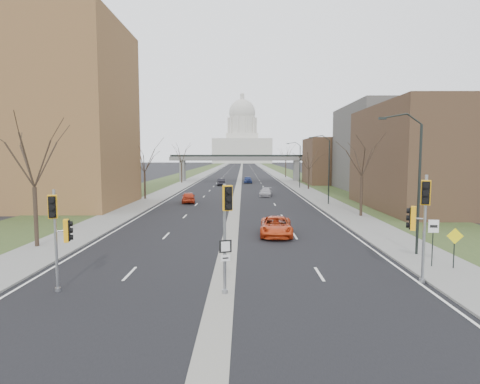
{
  "coord_description": "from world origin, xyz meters",
  "views": [
    {
      "loc": [
        1.0,
        -18.6,
        6.23
      ],
      "look_at": [
        0.75,
        10.53,
        3.58
      ],
      "focal_mm": 30.0,
      "sensor_mm": 36.0,
      "label": 1
    }
  ],
  "objects_px": {
    "signal_pole_median": "(226,219)",
    "car_right_near": "(276,226)",
    "signal_pole_left": "(59,226)",
    "signal_pole_right": "(421,213)",
    "warning_sign": "(454,242)",
    "car_right_mid": "(266,192)",
    "car_left_far": "(221,182)",
    "car_left_near": "(188,197)",
    "speed_limit_sign": "(433,234)",
    "car_right_far": "(248,180)"
  },
  "relations": [
    {
      "from": "signal_pole_right",
      "to": "car_right_near",
      "type": "xyz_separation_m",
      "value": [
        -5.98,
        11.75,
        -2.75
      ]
    },
    {
      "from": "speed_limit_sign",
      "to": "car_left_far",
      "type": "relative_size",
      "value": 0.59
    },
    {
      "from": "signal_pole_right",
      "to": "car_right_far",
      "type": "bearing_deg",
      "value": 120.93
    },
    {
      "from": "signal_pole_left",
      "to": "car_left_near",
      "type": "xyz_separation_m",
      "value": [
        1.04,
        34.92,
        -2.35
      ]
    },
    {
      "from": "car_left_near",
      "to": "car_right_far",
      "type": "relative_size",
      "value": 0.95
    },
    {
      "from": "speed_limit_sign",
      "to": "car_left_near",
      "type": "height_order",
      "value": "speed_limit_sign"
    },
    {
      "from": "signal_pole_median",
      "to": "car_left_far",
      "type": "xyz_separation_m",
      "value": [
        -3.97,
        66.49,
        -2.75
      ]
    },
    {
      "from": "signal_pole_median",
      "to": "signal_pole_right",
      "type": "xyz_separation_m",
      "value": [
        9.29,
        1.81,
        0.01
      ]
    },
    {
      "from": "signal_pole_right",
      "to": "car_left_near",
      "type": "height_order",
      "value": "signal_pole_right"
    },
    {
      "from": "signal_pole_median",
      "to": "warning_sign",
      "type": "distance_m",
      "value": 13.0
    },
    {
      "from": "signal_pole_left",
      "to": "car_right_mid",
      "type": "xyz_separation_m",
      "value": [
        11.78,
        43.63,
        -2.45
      ]
    },
    {
      "from": "speed_limit_sign",
      "to": "car_right_far",
      "type": "distance_m",
      "value": 69.74
    },
    {
      "from": "signal_pole_median",
      "to": "car_left_far",
      "type": "bearing_deg",
      "value": 75.04
    },
    {
      "from": "signal_pole_right",
      "to": "car_right_near",
      "type": "relative_size",
      "value": 1.01
    },
    {
      "from": "warning_sign",
      "to": "car_left_far",
      "type": "bearing_deg",
      "value": 111.21
    },
    {
      "from": "signal_pole_left",
      "to": "car_right_mid",
      "type": "distance_m",
      "value": 45.26
    },
    {
      "from": "car_right_near",
      "to": "signal_pole_right",
      "type": "bearing_deg",
      "value": -59.7
    },
    {
      "from": "signal_pole_median",
      "to": "car_right_mid",
      "type": "relative_size",
      "value": 1.14
    },
    {
      "from": "warning_sign",
      "to": "car_left_far",
      "type": "relative_size",
      "value": 0.5
    },
    {
      "from": "warning_sign",
      "to": "signal_pole_median",
      "type": "bearing_deg",
      "value": -154.83
    },
    {
      "from": "car_left_far",
      "to": "car_right_near",
      "type": "distance_m",
      "value": 53.43
    },
    {
      "from": "car_right_mid",
      "to": "car_right_near",
      "type": "bearing_deg",
      "value": -84.22
    },
    {
      "from": "signal_pole_median",
      "to": "car_right_mid",
      "type": "distance_m",
      "value": 44.29
    },
    {
      "from": "signal_pole_median",
      "to": "car_right_far",
      "type": "bearing_deg",
      "value": 70.26
    },
    {
      "from": "car_right_near",
      "to": "car_right_mid",
      "type": "relative_size",
      "value": 1.21
    },
    {
      "from": "signal_pole_left",
      "to": "car_left_far",
      "type": "distance_m",
      "value": 66.26
    },
    {
      "from": "car_left_far",
      "to": "speed_limit_sign",
      "type": "bearing_deg",
      "value": 98.03
    },
    {
      "from": "speed_limit_sign",
      "to": "car_right_mid",
      "type": "relative_size",
      "value": 0.6
    },
    {
      "from": "speed_limit_sign",
      "to": "car_left_near",
      "type": "relative_size",
      "value": 0.6
    },
    {
      "from": "signal_pole_right",
      "to": "signal_pole_left",
      "type": "bearing_deg",
      "value": -150.2
    },
    {
      "from": "signal_pole_right",
      "to": "speed_limit_sign",
      "type": "distance_m",
      "value": 3.63
    },
    {
      "from": "signal_pole_left",
      "to": "speed_limit_sign",
      "type": "height_order",
      "value": "signal_pole_left"
    },
    {
      "from": "car_right_mid",
      "to": "car_left_near",
      "type": "bearing_deg",
      "value": -133.48
    },
    {
      "from": "speed_limit_sign",
      "to": "car_right_near",
      "type": "relative_size",
      "value": 0.49
    },
    {
      "from": "car_left_far",
      "to": "signal_pole_left",
      "type": "bearing_deg",
      "value": 81.17
    },
    {
      "from": "car_left_far",
      "to": "car_right_mid",
      "type": "relative_size",
      "value": 1.01
    },
    {
      "from": "signal_pole_median",
      "to": "warning_sign",
      "type": "height_order",
      "value": "signal_pole_median"
    },
    {
      "from": "warning_sign",
      "to": "car_right_mid",
      "type": "bearing_deg",
      "value": 108.01
    },
    {
      "from": "car_left_near",
      "to": "speed_limit_sign",
      "type": "bearing_deg",
      "value": 112.68
    },
    {
      "from": "car_right_near",
      "to": "car_right_mid",
      "type": "height_order",
      "value": "car_right_near"
    },
    {
      "from": "car_left_near",
      "to": "signal_pole_median",
      "type": "bearing_deg",
      "value": 93.26
    },
    {
      "from": "speed_limit_sign",
      "to": "car_right_near",
      "type": "height_order",
      "value": "speed_limit_sign"
    },
    {
      "from": "signal_pole_median",
      "to": "car_right_far",
      "type": "distance_m",
      "value": 73.61
    },
    {
      "from": "signal_pole_left",
      "to": "car_right_near",
      "type": "relative_size",
      "value": 0.89
    },
    {
      "from": "car_right_near",
      "to": "signal_pole_left",
      "type": "bearing_deg",
      "value": -126.17
    },
    {
      "from": "warning_sign",
      "to": "car_right_mid",
      "type": "distance_m",
      "value": 40.73
    },
    {
      "from": "signal_pole_median",
      "to": "signal_pole_right",
      "type": "bearing_deg",
      "value": -7.36
    },
    {
      "from": "warning_sign",
      "to": "car_right_near",
      "type": "relative_size",
      "value": 0.42
    },
    {
      "from": "signal_pole_median",
      "to": "car_right_near",
      "type": "bearing_deg",
      "value": 57.89
    },
    {
      "from": "car_right_near",
      "to": "car_right_mid",
      "type": "distance_m",
      "value": 30.45
    }
  ]
}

